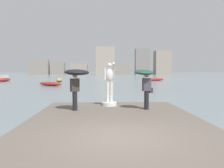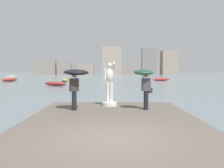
{
  "view_description": "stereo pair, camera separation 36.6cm",
  "coord_description": "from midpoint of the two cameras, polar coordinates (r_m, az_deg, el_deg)",
  "views": [
    {
      "loc": [
        -0.43,
        -6.62,
        2.26
      ],
      "look_at": [
        0.0,
        5.61,
        1.55
      ],
      "focal_mm": 38.37,
      "sensor_mm": 36.0,
      "label": 1
    },
    {
      "loc": [
        -0.07,
        -6.63,
        2.26
      ],
      "look_at": [
        0.0,
        5.61,
        1.55
      ],
      "focal_mm": 38.37,
      "sensor_mm": 36.0,
      "label": 2
    }
  ],
  "objects": [
    {
      "name": "boat_leftward",
      "position": [
        51.89,
        10.16,
        1.12
      ],
      "size": [
        4.4,
        2.88,
        0.62
      ],
      "color": "#9E2D28",
      "rests_on": "ground"
    },
    {
      "name": "onlooker_left",
      "position": [
        11.19,
        -9.44,
        1.78
      ],
      "size": [
        1.58,
        1.58,
        1.93
      ],
      "color": "black",
      "rests_on": "pier"
    },
    {
      "name": "boat_mid",
      "position": [
        47.79,
        -12.69,
        0.95
      ],
      "size": [
        1.84,
        4.43,
        0.71
      ],
      "color": "#B2993D",
      "rests_on": "ground"
    },
    {
      "name": "pier",
      "position": [
        8.96,
        -0.38,
        -9.98
      ],
      "size": [
        6.61,
        10.18,
        0.4
      ],
      "primitive_type": "cube",
      "color": "#60564C",
      "rests_on": "ground"
    },
    {
      "name": "boat_far",
      "position": [
        35.73,
        -14.76,
        0.07
      ],
      "size": [
        4.18,
        3.24,
        0.6
      ],
      "color": "#9E2D28",
      "rests_on": "ground"
    },
    {
      "name": "distant_skyline",
      "position": [
        121.15,
        0.18,
        4.77
      ],
      "size": [
        71.76,
        10.12,
        13.78
      ],
      "color": "gray",
      "rests_on": "ground"
    },
    {
      "name": "boat_near",
      "position": [
        52.15,
        -24.71,
        1.05
      ],
      "size": [
        2.34,
        4.83,
        1.32
      ],
      "color": "#9E2D28",
      "rests_on": "ground"
    },
    {
      "name": "statue_white_figure",
      "position": [
        12.49,
        -1.46,
        -1.42
      ],
      "size": [
        0.75,
        0.94,
        2.27
      ],
      "color": "white",
      "rests_on": "pier"
    },
    {
      "name": "ground_plane",
      "position": [
        46.68,
        -1.72,
        0.55
      ],
      "size": [
        400.0,
        400.0,
        0.0
      ],
      "primitive_type": "plane",
      "color": "slate"
    },
    {
      "name": "onlooker_right",
      "position": [
        11.34,
        6.95,
        1.29
      ],
      "size": [
        1.1,
        1.12,
        1.93
      ],
      "color": "black",
      "rests_on": "pier"
    }
  ]
}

